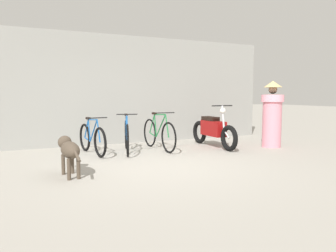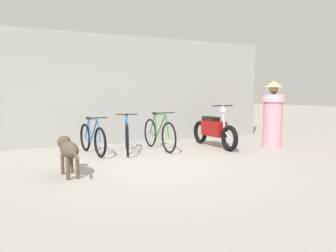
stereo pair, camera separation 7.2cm
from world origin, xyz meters
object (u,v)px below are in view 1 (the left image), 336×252
Objects in this scene: bicycle_2 at (159,134)px; stray_dog at (69,150)px; bicycle_1 at (127,136)px; motorcycle at (213,130)px; bicycle_0 at (92,139)px; person_in_robes at (272,114)px.

bicycle_2 is 2.95m from stray_dog.
bicycle_1 is 2.26m from motorcycle.
bicycle_1 is at bearing -46.22° from stray_dog.
bicycle_2 reaches higher than stray_dog.
bicycle_1 reaches higher than bicycle_0.
bicycle_1 is 0.82m from bicycle_2.
person_in_robes reaches higher than bicycle_0.
bicycle_1 is at bearing -94.48° from motorcycle.
bicycle_0 is at bearing -11.98° from person_in_robes.
bicycle_0 is at bearing -95.16° from motorcycle.
person_in_robes is (4.41, -0.91, 0.51)m from bicycle_0.
bicycle_0 is 0.80× the size of motorcycle.
bicycle_2 reaches higher than bicycle_0.
bicycle_1 is 1.48× the size of stray_dog.
bicycle_2 is at bearing -16.97° from person_in_robes.
person_in_robes is at bearing 70.95° from bicycle_2.
motorcycle reaches higher than bicycle_2.
bicycle_0 is at bearing -26.99° from stray_dog.
bicycle_2 is 1.54× the size of stray_dog.
bicycle_0 is at bearing -81.63° from bicycle_1.
bicycle_0 is 4.53m from person_in_robes.
motorcycle is 4.10m from stray_dog.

